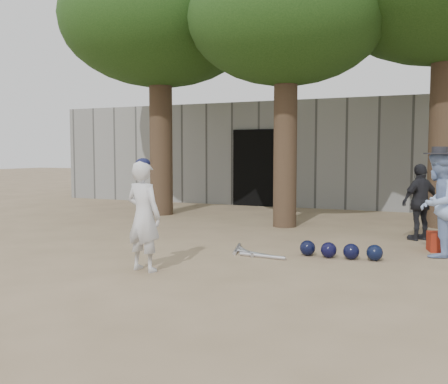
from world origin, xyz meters
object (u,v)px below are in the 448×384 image
at_px(spectator_dark, 420,202).
at_px(spectator_blue, 438,204).
at_px(red_bag, 443,242).
at_px(boy_player, 144,216).

bearing_deg(spectator_dark, spectator_blue, 54.37).
xyz_separation_m(spectator_dark, red_bag, (0.37, -0.95, -0.52)).
relative_size(spectator_dark, red_bag, 3.19).
relative_size(boy_player, spectator_blue, 0.92).
height_order(spectator_blue, red_bag, spectator_blue).
bearing_deg(spectator_dark, boy_player, 3.35).
bearing_deg(red_bag, spectator_dark, 111.10).
bearing_deg(spectator_blue, spectator_dark, -150.38).
xyz_separation_m(boy_player, spectator_blue, (3.49, 2.47, 0.06)).
bearing_deg(boy_player, red_bag, -131.34).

